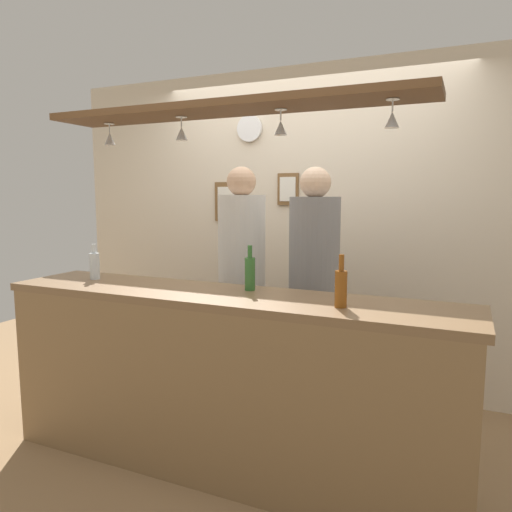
# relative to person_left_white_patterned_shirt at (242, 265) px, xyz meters

# --- Properties ---
(ground_plane) EXTENTS (8.00, 8.00, 0.00)m
(ground_plane) POSITION_rel_person_left_white_patterned_shirt_xyz_m (0.24, -0.39, -1.07)
(ground_plane) COLOR olive
(back_wall) EXTENTS (4.40, 0.06, 2.60)m
(back_wall) POSITION_rel_person_left_white_patterned_shirt_xyz_m (0.24, 0.71, 0.23)
(back_wall) COLOR beige
(back_wall) RESTS_ON ground_plane
(bar_counter) EXTENTS (2.70, 0.55, 1.03)m
(bar_counter) POSITION_rel_person_left_white_patterned_shirt_xyz_m (0.24, -0.90, -0.38)
(bar_counter) COLOR brown
(bar_counter) RESTS_ON ground_plane
(overhead_glass_rack) EXTENTS (2.20, 0.36, 0.04)m
(overhead_glass_rack) POSITION_rel_person_left_white_patterned_shirt_xyz_m (0.24, -0.69, 0.97)
(overhead_glass_rack) COLOR brown
(hanging_wineglass_far_left) EXTENTS (0.07, 0.07, 0.13)m
(hanging_wineglass_far_left) POSITION_rel_person_left_white_patterned_shirt_xyz_m (-0.62, -0.63, 0.85)
(hanging_wineglass_far_left) COLOR silver
(hanging_wineglass_far_left) RESTS_ON overhead_glass_rack
(hanging_wineglass_left) EXTENTS (0.07, 0.07, 0.13)m
(hanging_wineglass_left) POSITION_rel_person_left_white_patterned_shirt_xyz_m (-0.06, -0.67, 0.85)
(hanging_wineglass_left) COLOR silver
(hanging_wineglass_left) RESTS_ON overhead_glass_rack
(hanging_wineglass_center_left) EXTENTS (0.07, 0.07, 0.13)m
(hanging_wineglass_center_left) POSITION_rel_person_left_white_patterned_shirt_xyz_m (0.55, -0.66, 0.85)
(hanging_wineglass_center_left) COLOR silver
(hanging_wineglass_center_left) RESTS_ON overhead_glass_rack
(hanging_wineglass_center) EXTENTS (0.07, 0.07, 0.13)m
(hanging_wineglass_center) POSITION_rel_person_left_white_patterned_shirt_xyz_m (1.12, -0.70, 0.85)
(hanging_wineglass_center) COLOR silver
(hanging_wineglass_center) RESTS_ON overhead_glass_rack
(person_left_white_patterned_shirt) EXTENTS (0.34, 0.34, 1.77)m
(person_left_white_patterned_shirt) POSITION_rel_person_left_white_patterned_shirt_xyz_m (0.00, 0.00, 0.00)
(person_left_white_patterned_shirt) COLOR #2D334C
(person_left_white_patterned_shirt) RESTS_ON ground_plane
(person_middle_grey_shirt) EXTENTS (0.34, 0.34, 1.76)m
(person_middle_grey_shirt) POSITION_rel_person_left_white_patterned_shirt_xyz_m (0.54, -0.00, -0.01)
(person_middle_grey_shirt) COLOR #2D334C
(person_middle_grey_shirt) RESTS_ON ground_plane
(bottle_beer_amber_tall) EXTENTS (0.06, 0.06, 0.26)m
(bottle_beer_amber_tall) POSITION_rel_person_left_white_patterned_shirt_xyz_m (0.92, -0.81, 0.06)
(bottle_beer_amber_tall) COLOR brown
(bottle_beer_amber_tall) RESTS_ON bar_counter
(bottle_soda_clear) EXTENTS (0.06, 0.06, 0.23)m
(bottle_soda_clear) POSITION_rel_person_left_white_patterned_shirt_xyz_m (-0.73, -0.69, 0.05)
(bottle_soda_clear) COLOR silver
(bottle_soda_clear) RESTS_ON bar_counter
(bottle_beer_green_import) EXTENTS (0.06, 0.06, 0.26)m
(bottle_beer_green_import) POSITION_rel_person_left_white_patterned_shirt_xyz_m (0.35, -0.61, 0.06)
(bottle_beer_green_import) COLOR #336B2D
(bottle_beer_green_import) RESTS_ON bar_counter
(picture_frame_crest) EXTENTS (0.18, 0.02, 0.26)m
(picture_frame_crest) POSITION_rel_person_left_white_patterned_shirt_xyz_m (0.11, 0.66, 0.55)
(picture_frame_crest) COLOR brown
(picture_frame_crest) RESTS_ON back_wall
(picture_frame_caricature) EXTENTS (0.26, 0.02, 0.34)m
(picture_frame_caricature) POSITION_rel_person_left_white_patterned_shirt_xyz_m (-0.45, 0.66, 0.44)
(picture_frame_caricature) COLOR brown
(picture_frame_caricature) RESTS_ON back_wall
(wall_clock) EXTENTS (0.22, 0.03, 0.22)m
(wall_clock) POSITION_rel_person_left_white_patterned_shirt_xyz_m (-0.24, 0.66, 1.05)
(wall_clock) COLOR white
(wall_clock) RESTS_ON back_wall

